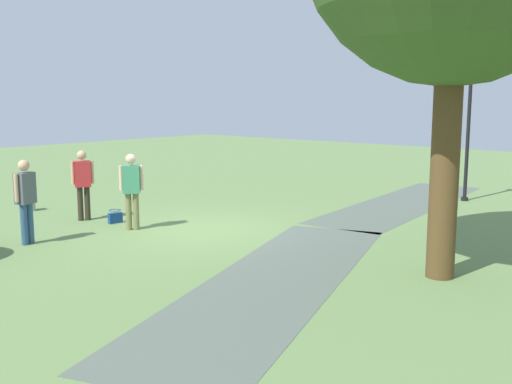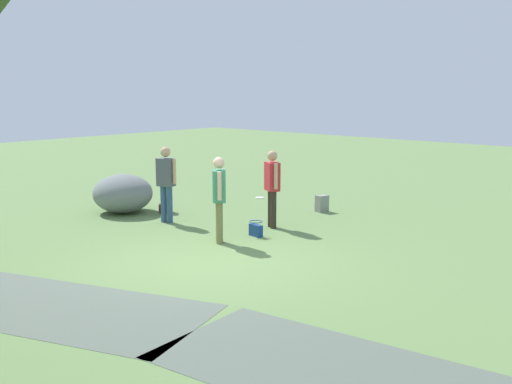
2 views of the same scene
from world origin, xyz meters
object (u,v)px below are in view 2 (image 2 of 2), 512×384
at_px(backpack_by_boulder, 166,205).
at_px(frisbee_on_grass, 260,198).
at_px(woman_with_handbag, 219,194).
at_px(spare_backpack_on_lawn, 322,204).
at_px(passerby_on_path, 272,183).
at_px(handbag_on_grass, 256,229).
at_px(lawn_boulder, 123,193).
at_px(man_near_boulder, 166,179).

relative_size(backpack_by_boulder, frisbee_on_grass, 1.77).
distance_m(woman_with_handbag, spare_backpack_on_lawn, 3.87).
xyz_separation_m(passerby_on_path, handbag_on_grass, (-0.27, 0.82, -0.81)).
bearing_deg(woman_with_handbag, spare_backpack_on_lawn, -85.35).
distance_m(passerby_on_path, frisbee_on_grass, 3.67).
xyz_separation_m(lawn_boulder, woman_with_handbag, (-3.79, 0.56, 0.51)).
relative_size(passerby_on_path, frisbee_on_grass, 7.28).
bearing_deg(handbag_on_grass, man_near_boulder, 7.97).
distance_m(handbag_on_grass, spare_backpack_on_lawn, 2.96).
height_order(lawn_boulder, frisbee_on_grass, lawn_boulder).
distance_m(man_near_boulder, handbag_on_grass, 2.51).
bearing_deg(lawn_boulder, handbag_on_grass, -175.71).
xyz_separation_m(lawn_boulder, man_near_boulder, (-1.62, 0.03, 0.51)).
height_order(man_near_boulder, spare_backpack_on_lawn, man_near_boulder).
xyz_separation_m(lawn_boulder, backpack_by_boulder, (-0.76, -0.66, -0.27)).
distance_m(woman_with_handbag, backpack_by_boulder, 3.35).
height_order(man_near_boulder, frisbee_on_grass, man_near_boulder).
relative_size(woman_with_handbag, man_near_boulder, 0.99).
xyz_separation_m(lawn_boulder, handbag_on_grass, (-3.96, -0.30, -0.32)).
height_order(backpack_by_boulder, spare_backpack_on_lawn, same).
height_order(lawn_boulder, man_near_boulder, man_near_boulder).
xyz_separation_m(backpack_by_boulder, frisbee_on_grass, (-0.40, -2.94, -0.18)).
bearing_deg(woman_with_handbag, passerby_on_path, -86.83).
bearing_deg(man_near_boulder, handbag_on_grass, -172.03).
bearing_deg(woman_with_handbag, backpack_by_boulder, -22.08).
relative_size(handbag_on_grass, backpack_by_boulder, 0.84).
height_order(woman_with_handbag, passerby_on_path, woman_with_handbag).
relative_size(woman_with_handbag, backpack_by_boulder, 4.17).
relative_size(passerby_on_path, spare_backpack_on_lawn, 4.12).
height_order(man_near_boulder, handbag_on_grass, man_near_boulder).
xyz_separation_m(spare_backpack_on_lawn, frisbee_on_grass, (2.32, -0.39, -0.18)).
height_order(backpack_by_boulder, frisbee_on_grass, backpack_by_boulder).
height_order(spare_backpack_on_lawn, frisbee_on_grass, spare_backpack_on_lawn).
bearing_deg(woman_with_handbag, lawn_boulder, -8.47).
height_order(woman_with_handbag, backpack_by_boulder, woman_with_handbag).
bearing_deg(handbag_on_grass, lawn_boulder, 4.29).
relative_size(lawn_boulder, handbag_on_grass, 6.05).
relative_size(backpack_by_boulder, spare_backpack_on_lawn, 1.00).
bearing_deg(man_near_boulder, passerby_on_path, -150.94).
distance_m(passerby_on_path, handbag_on_grass, 1.19).
bearing_deg(passerby_on_path, woman_with_handbag, 93.17).
bearing_deg(backpack_by_boulder, passerby_on_path, -171.09).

